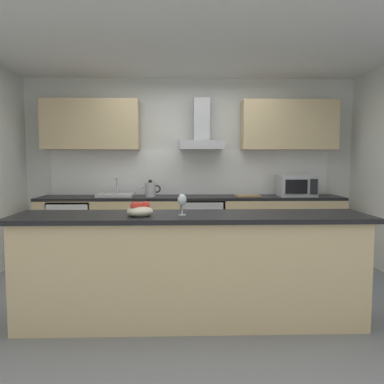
# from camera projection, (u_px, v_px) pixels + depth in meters

# --- Properties ---
(ground) EXTENTS (5.82, 4.43, 0.02)m
(ground) POSITION_uv_depth(u_px,v_px,m) (194.00, 294.00, 4.05)
(ground) COLOR gray
(ceiling) EXTENTS (5.82, 4.43, 0.02)m
(ceiling) POSITION_uv_depth(u_px,v_px,m) (195.00, 41.00, 3.83)
(ceiling) COLOR white
(wall_back) EXTENTS (5.82, 0.12, 2.60)m
(wall_back) POSITION_uv_depth(u_px,v_px,m) (190.00, 167.00, 5.71)
(wall_back) COLOR silver
(wall_back) RESTS_ON ground
(backsplash_tile) EXTENTS (4.10, 0.02, 0.66)m
(backsplash_tile) POSITION_uv_depth(u_px,v_px,m) (190.00, 172.00, 5.64)
(backsplash_tile) COLOR white
(counter_back) EXTENTS (4.24, 0.60, 0.90)m
(counter_back) POSITION_uv_depth(u_px,v_px,m) (191.00, 228.00, 5.40)
(counter_back) COLOR #D1B784
(counter_back) RESTS_ON ground
(counter_island) EXTENTS (3.01, 0.64, 0.95)m
(counter_island) POSITION_uv_depth(u_px,v_px,m) (191.00, 268.00, 3.26)
(counter_island) COLOR #D1B784
(counter_island) RESTS_ON ground
(upper_cabinets) EXTENTS (4.19, 0.32, 0.70)m
(upper_cabinets) POSITION_uv_depth(u_px,v_px,m) (191.00, 125.00, 5.43)
(upper_cabinets) COLOR #D1B784
(oven) EXTENTS (0.60, 0.62, 0.80)m
(oven) POSITION_uv_depth(u_px,v_px,m) (202.00, 227.00, 5.38)
(oven) COLOR slate
(oven) RESTS_ON ground
(refrigerator) EXTENTS (0.58, 0.60, 0.85)m
(refrigerator) POSITION_uv_depth(u_px,v_px,m) (73.00, 231.00, 5.32)
(refrigerator) COLOR white
(refrigerator) RESTS_ON ground
(microwave) EXTENTS (0.50, 0.38, 0.30)m
(microwave) POSITION_uv_depth(u_px,v_px,m) (297.00, 186.00, 5.34)
(microwave) COLOR #B7BABC
(microwave) RESTS_ON counter_back
(sink) EXTENTS (0.50, 0.40, 0.26)m
(sink) POSITION_uv_depth(u_px,v_px,m) (116.00, 195.00, 5.31)
(sink) COLOR silver
(sink) RESTS_ON counter_back
(kettle) EXTENTS (0.29, 0.15, 0.24)m
(kettle) POSITION_uv_depth(u_px,v_px,m) (150.00, 189.00, 5.28)
(kettle) COLOR #B7BABC
(kettle) RESTS_ON counter_back
(range_hood) EXTENTS (0.62, 0.45, 0.72)m
(range_hood) POSITION_uv_depth(u_px,v_px,m) (202.00, 133.00, 5.40)
(range_hood) COLOR #B7BABC
(wine_glass) EXTENTS (0.08, 0.08, 0.18)m
(wine_glass) POSITION_uv_depth(u_px,v_px,m) (182.00, 201.00, 3.15)
(wine_glass) COLOR silver
(wine_glass) RESTS_ON counter_island
(fruit_bowl) EXTENTS (0.22, 0.22, 0.13)m
(fruit_bowl) POSITION_uv_depth(u_px,v_px,m) (140.00, 210.00, 3.13)
(fruit_bowl) COLOR beige
(fruit_bowl) RESTS_ON counter_island
(chopping_board) EXTENTS (0.37, 0.27, 0.02)m
(chopping_board) POSITION_uv_depth(u_px,v_px,m) (248.00, 196.00, 5.33)
(chopping_board) COLOR tan
(chopping_board) RESTS_ON counter_back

